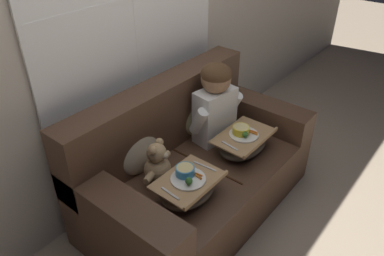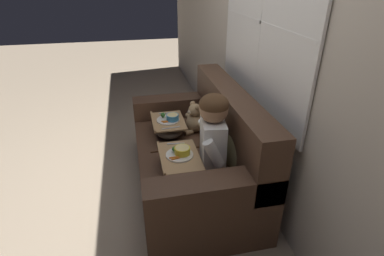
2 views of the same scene
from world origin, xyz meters
TOP-DOWN VIEW (x-y plane):
  - ground_plane at (0.00, 0.00)m, footprint 14.00×14.00m
  - wall_back_with_window at (0.00, 0.59)m, footprint 8.00×0.08m
  - couch at (0.00, 0.07)m, footprint 1.69×0.94m
  - throw_pillow_behind_child at (0.31, 0.28)m, footprint 0.38×0.18m
  - throw_pillow_behind_teddy at (-0.31, 0.28)m, footprint 0.37×0.18m
  - child_figure at (0.31, 0.11)m, footprint 0.46×0.24m
  - teddy_bear at (-0.31, 0.10)m, footprint 0.32×0.23m
  - lap_tray_child at (0.31, -0.16)m, footprint 0.45×0.30m
  - lap_tray_teddy at (-0.31, -0.15)m, footprint 0.42×0.30m

SIDE VIEW (x-z plane):
  - ground_plane at x=0.00m, z-range 0.00..0.00m
  - couch at x=0.00m, z-range -0.13..0.79m
  - lap_tray_child at x=0.31m, z-range 0.39..0.60m
  - lap_tray_teddy at x=-0.31m, z-range 0.39..0.60m
  - teddy_bear at x=-0.31m, z-range 0.39..0.69m
  - throw_pillow_behind_child at x=0.31m, z-range 0.40..0.79m
  - throw_pillow_behind_teddy at x=-0.31m, z-range 0.40..0.79m
  - child_figure at x=0.31m, z-range 0.45..1.07m
  - wall_back_with_window at x=0.00m, z-range 0.01..2.61m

